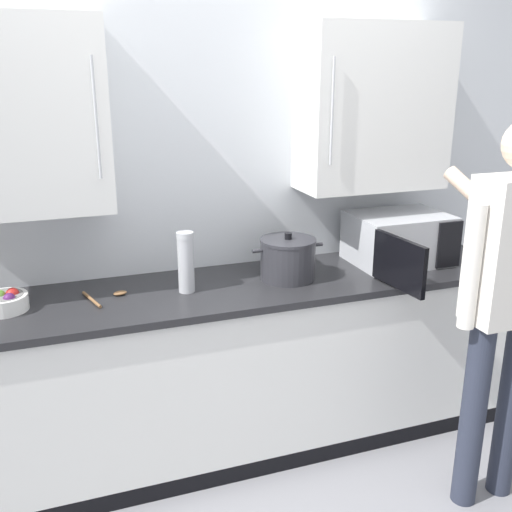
# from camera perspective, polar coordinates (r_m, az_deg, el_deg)

# --- Properties ---
(back_wall_tiled) EXTENTS (4.21, 0.44, 2.89)m
(back_wall_tiled) POSITION_cam_1_polar(r_m,az_deg,el_deg) (3.00, -5.05, 10.04)
(back_wall_tiled) COLOR silver
(back_wall_tiled) RESTS_ON ground_plane
(counter_unit) EXTENTS (3.06, 0.63, 0.90)m
(counter_unit) POSITION_cam_1_polar(r_m,az_deg,el_deg) (3.05, -3.01, -10.83)
(counter_unit) COLOR white
(counter_unit) RESTS_ON ground_plane
(microwave_oven) EXTENTS (0.51, 0.74, 0.26)m
(microwave_oven) POSITION_cam_1_polar(r_m,az_deg,el_deg) (3.24, 13.24, 1.58)
(microwave_oven) COLOR #B7BABF
(microwave_oven) RESTS_ON counter_unit
(fruit_bowl) EXTENTS (0.20, 0.20, 0.10)m
(fruit_bowl) POSITION_cam_1_polar(r_m,az_deg,el_deg) (2.79, -22.99, -4.02)
(fruit_bowl) COLOR white
(fruit_bowl) RESTS_ON counter_unit
(thermos_flask) EXTENTS (0.08, 0.08, 0.29)m
(thermos_flask) POSITION_cam_1_polar(r_m,az_deg,el_deg) (2.76, -6.74, -0.57)
(thermos_flask) COLOR #B7BABF
(thermos_flask) RESTS_ON counter_unit
(stock_pot) EXTENTS (0.37, 0.28, 0.23)m
(stock_pot) POSITION_cam_1_polar(r_m,az_deg,el_deg) (2.93, 3.07, -0.27)
(stock_pot) COLOR #2D2D33
(stock_pot) RESTS_ON counter_unit
(wooden_spoon) EXTENTS (0.20, 0.21, 0.02)m
(wooden_spoon) POSITION_cam_1_polar(r_m,az_deg,el_deg) (2.80, -14.13, -3.74)
(wooden_spoon) COLOR brown
(wooden_spoon) RESTS_ON counter_unit
(person_figure) EXTENTS (0.44, 0.60, 1.72)m
(person_figure) POSITION_cam_1_polar(r_m,az_deg,el_deg) (2.68, 22.89, -2.81)
(person_figure) COLOR #282D3D
(person_figure) RESTS_ON ground_plane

